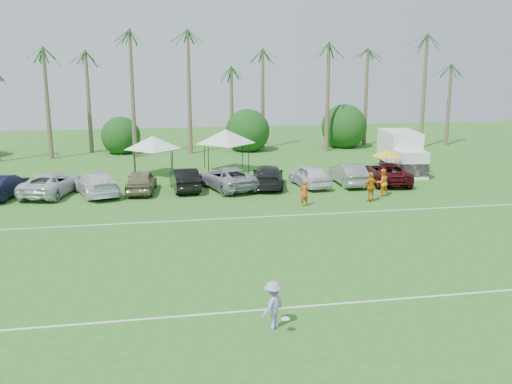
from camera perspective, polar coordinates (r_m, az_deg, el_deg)
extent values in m
plane|color=#2D6A1F|center=(18.36, 1.04, -14.31)|extent=(120.00, 120.00, 0.00)
cube|color=white|center=(20.12, -0.13, -11.75)|extent=(80.00, 0.10, 0.01)
cube|color=white|center=(31.32, -4.13, -2.72)|extent=(80.00, 0.10, 0.01)
cone|color=brown|center=(54.80, -19.93, 8.52)|extent=(0.44, 0.44, 10.00)
cone|color=brown|center=(54.28, -15.75, 9.30)|extent=(0.44, 0.44, 11.00)
cone|color=brown|center=(54.18, -11.40, 7.92)|extent=(0.44, 0.44, 8.00)
cone|color=brown|center=(54.24, -7.15, 8.61)|extent=(0.44, 0.44, 9.00)
cone|color=brown|center=(54.60, -2.92, 9.24)|extent=(0.44, 0.44, 10.00)
cone|color=brown|center=(55.25, 1.25, 9.82)|extent=(0.44, 0.44, 11.00)
cone|color=brown|center=(56.58, 6.25, 8.29)|extent=(0.44, 0.44, 8.00)
cone|color=brown|center=(58.19, 11.04, 8.75)|extent=(0.44, 0.44, 9.00)
cone|color=brown|center=(60.17, 15.55, 9.13)|extent=(0.44, 0.44, 10.00)
cone|color=brown|center=(62.00, 18.95, 9.46)|extent=(0.44, 0.44, 11.00)
cylinder|color=brown|center=(55.60, -13.31, 4.53)|extent=(0.30, 0.30, 1.40)
sphere|color=#113D12|center=(55.46, -13.37, 5.65)|extent=(4.00, 4.00, 4.00)
cylinder|color=brown|center=(56.31, -0.98, 4.97)|extent=(0.30, 0.30, 1.40)
sphere|color=#113D12|center=(56.17, -0.99, 6.08)|extent=(4.00, 4.00, 4.00)
cylinder|color=brown|center=(58.80, 8.71, 5.16)|extent=(0.30, 0.30, 1.40)
sphere|color=#113D12|center=(58.67, 8.74, 6.22)|extent=(4.00, 4.00, 4.00)
imported|color=#DD5418|center=(34.01, 4.84, -0.11)|extent=(0.66, 0.53, 1.59)
imported|color=orange|center=(37.31, 12.51, 0.93)|extent=(0.97, 0.81, 1.78)
imported|color=orange|center=(35.61, 11.42, 0.48)|extent=(1.16, 0.68, 1.86)
cube|color=white|center=(46.48, 14.15, 4.48)|extent=(2.93, 4.66, 2.39)
cube|color=white|center=(43.76, 15.25, 2.65)|extent=(2.40, 1.99, 2.00)
cube|color=black|center=(43.14, 15.53, 2.11)|extent=(2.21, 0.57, 0.95)
cube|color=#E5590C|center=(46.91, 15.53, 3.95)|extent=(0.21, 1.52, 0.86)
cylinder|color=black|center=(43.74, 13.95, 1.96)|extent=(0.39, 0.89, 0.86)
cylinder|color=black|center=(44.35, 16.31, 1.97)|extent=(0.39, 0.89, 0.86)
cylinder|color=black|center=(47.53, 12.54, 2.87)|extent=(0.39, 0.89, 0.86)
cylinder|color=black|center=(48.08, 14.74, 2.87)|extent=(0.39, 0.89, 0.86)
cylinder|color=black|center=(42.67, -12.08, 2.57)|extent=(0.06, 0.06, 1.99)
cylinder|color=black|center=(42.68, -8.33, 2.72)|extent=(0.06, 0.06, 1.99)
cylinder|color=black|center=(45.42, -12.01, 3.18)|extent=(0.06, 0.06, 1.99)
cylinder|color=black|center=(45.43, -8.48, 3.32)|extent=(0.06, 0.06, 1.99)
pyramid|color=white|center=(43.74, -10.33, 5.53)|extent=(4.31, 4.31, 1.00)
cylinder|color=black|center=(43.29, -4.78, 3.09)|extent=(0.06, 0.06, 2.20)
cylinder|color=black|center=(43.71, -0.73, 3.23)|extent=(0.06, 0.06, 2.20)
cylinder|color=black|center=(46.34, -5.18, 3.72)|extent=(0.06, 0.06, 2.20)
cylinder|color=black|center=(46.73, -1.38, 3.85)|extent=(0.06, 0.06, 2.20)
pyramid|color=silver|center=(44.69, -3.05, 6.27)|extent=(4.76, 4.76, 1.10)
cylinder|color=black|center=(41.89, 12.87, 2.42)|extent=(0.05, 0.05, 2.11)
cone|color=yellow|center=(41.72, 12.94, 3.84)|extent=(2.11, 2.11, 0.48)
imported|color=#9F98D8|center=(18.57, 1.68, -11.26)|extent=(1.16, 1.14, 1.60)
cylinder|color=white|center=(18.41, 2.96, -12.54)|extent=(0.27, 0.27, 0.03)
imported|color=black|center=(39.41, -23.95, 0.55)|extent=(2.71, 4.85, 1.51)
imported|color=silver|center=(39.08, -19.80, 0.80)|extent=(3.86, 5.92, 1.51)
imported|color=white|center=(38.20, -15.70, 0.82)|extent=(3.66, 5.62, 1.51)
imported|color=#787151|center=(38.26, -11.41, 1.07)|extent=(2.22, 4.60, 1.51)
imported|color=black|center=(38.54, -7.17, 1.31)|extent=(1.92, 4.70, 1.51)
imported|color=#9297A0|center=(38.58, -2.91, 1.40)|extent=(3.98, 5.94, 1.51)
imported|color=black|center=(39.21, 1.20, 1.60)|extent=(3.15, 5.54, 1.51)
imported|color=white|center=(39.51, 5.37, 1.64)|extent=(2.30, 4.62, 1.51)
imported|color=gray|center=(40.46, 9.23, 1.79)|extent=(1.63, 4.61, 1.51)
imported|color=#420A10|center=(41.47, 12.96, 1.89)|extent=(3.29, 5.76, 1.51)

